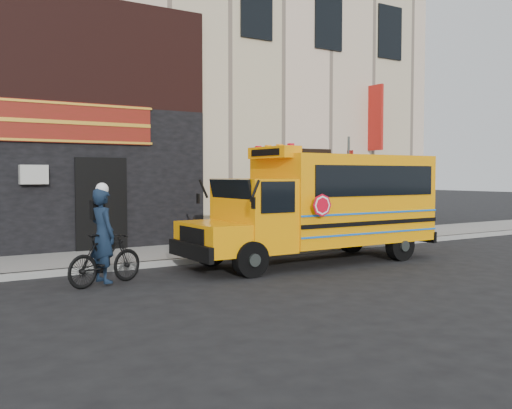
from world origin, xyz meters
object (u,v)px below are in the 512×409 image
Objects in this scene: bicycle at (105,259)px; cyclist at (103,238)px; school_bus at (325,203)px; sign_pole at (349,186)px.

cyclist is (-0.03, 0.05, 0.43)m from bicycle.
school_bus is 5.83m from cyclist.
sign_pole is 8.78m from bicycle.
sign_pole reaches higher than bicycle.
bicycle is 0.92× the size of cyclist.
school_bus reaches higher than cyclist.
sign_pole is 1.78× the size of cyclist.
sign_pole is (2.63, 2.05, 0.37)m from school_bus.
cyclist is at bearing -179.65° from school_bus.
sign_pole reaches higher than cyclist.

